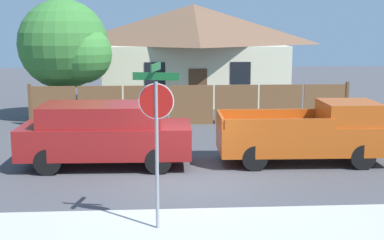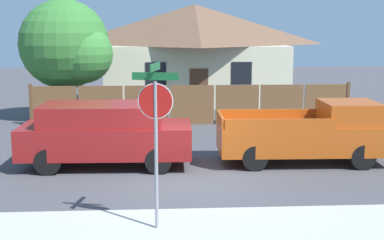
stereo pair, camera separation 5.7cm
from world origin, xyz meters
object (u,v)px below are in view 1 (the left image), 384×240
oak_tree (67,47)px  red_suv (105,133)px  house (193,51)px  orange_pickup (309,133)px  stop_sign (156,118)px

oak_tree → red_suv: (2.29, -7.95, -2.18)m
house → red_suv: bearing=-104.2°
house → red_suv: (-3.49, -13.75, -1.70)m
red_suv → orange_pickup: bearing=1.4°
orange_pickup → oak_tree: bearing=137.7°
red_suv → oak_tree: bearing=107.5°
orange_pickup → stop_sign: 6.86m
red_suv → orange_pickup: orange_pickup is taller
house → red_suv: house is taller
orange_pickup → house: bearing=101.8°
red_suv → stop_sign: (1.49, -4.98, 1.27)m
red_suv → house: bearing=77.2°
oak_tree → stop_sign: oak_tree is taller
oak_tree → red_suv: oak_tree is taller
oak_tree → house: bearing=45.1°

